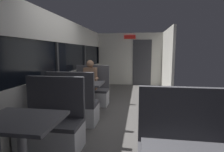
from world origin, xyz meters
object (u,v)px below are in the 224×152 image
bench_near_window_facing_entry (52,127)px  coffee_cup_primary (89,80)px  dining_table_near_window (21,127)px  seated_passenger (91,86)px  bench_mid_window_facing_entry (92,93)px  dining_table_mid_window (84,87)px  bench_mid_window_facing_end (74,108)px

bench_near_window_facing_entry → coffee_cup_primary: (0.10, 1.80, 0.46)m
dining_table_near_window → bench_near_window_facing_entry: 0.77m
bench_near_window_facing_entry → dining_table_near_window: bearing=-90.0°
dining_table_near_window → seated_passenger: bearing=90.0°
bench_near_window_facing_entry → bench_mid_window_facing_entry: 2.36m
bench_near_window_facing_entry → dining_table_mid_window: bench_near_window_facing_entry is taller
bench_near_window_facing_entry → dining_table_mid_window: (0.00, 1.66, 0.31)m
bench_near_window_facing_entry → bench_mid_window_facing_entry: (0.00, 2.36, 0.00)m
dining_table_near_window → coffee_cup_primary: bearing=87.7°
bench_near_window_facing_entry → coffee_cup_primary: bench_near_window_facing_entry is taller
dining_table_mid_window → coffee_cup_primary: bearing=55.5°
dining_table_near_window → seated_passenger: (0.00, 2.99, -0.10)m
dining_table_mid_window → bench_mid_window_facing_end: bench_mid_window_facing_end is taller
bench_near_window_facing_entry → dining_table_mid_window: size_ratio=1.22×
seated_passenger → bench_mid_window_facing_end: bearing=-90.0°
bench_mid_window_facing_entry → seated_passenger: 0.22m
bench_near_window_facing_entry → bench_mid_window_facing_entry: same height
bench_near_window_facing_entry → dining_table_mid_window: bearing=90.0°
dining_table_near_window → bench_mid_window_facing_end: (0.00, 1.66, -0.31)m
bench_mid_window_facing_entry → coffee_cup_primary: bench_mid_window_facing_entry is taller
bench_mid_window_facing_end → bench_mid_window_facing_entry: bearing=90.0°
bench_near_window_facing_entry → bench_mid_window_facing_end: bearing=90.0°
bench_mid_window_facing_end → bench_mid_window_facing_entry: same height
dining_table_mid_window → bench_mid_window_facing_entry: size_ratio=0.82×
bench_near_window_facing_entry → bench_mid_window_facing_end: 0.96m
seated_passenger → coffee_cup_primary: (0.10, -0.48, 0.25)m
bench_mid_window_facing_end → bench_near_window_facing_entry: bearing=-90.0°
dining_table_near_window → dining_table_mid_window: bearing=90.0°
dining_table_near_window → seated_passenger: 2.99m
bench_near_window_facing_entry → seated_passenger: 2.30m
bench_mid_window_facing_entry → coffee_cup_primary: size_ratio=12.22×
dining_table_mid_window → coffee_cup_primary: coffee_cup_primary is taller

